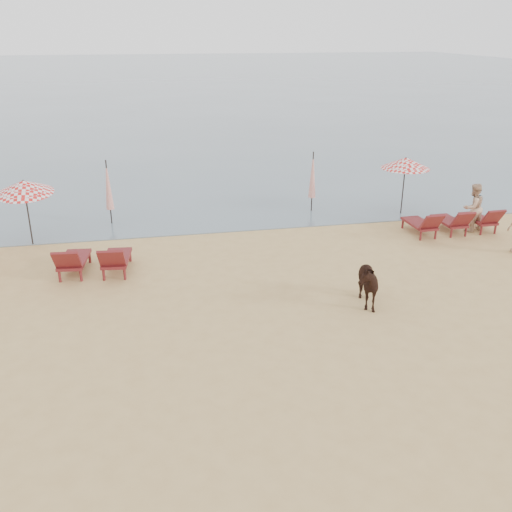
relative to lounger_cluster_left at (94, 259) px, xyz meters
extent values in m
plane|color=tan|center=(4.25, -7.18, -0.47)|extent=(120.00, 120.00, 0.00)
cube|color=#51606B|center=(4.25, 72.82, -0.47)|extent=(160.00, 140.00, 0.06)
cube|color=maroon|center=(-0.57, 0.31, -0.09)|extent=(0.87, 1.59, 0.09)
cube|color=maroon|center=(-0.66, -0.50, 0.21)|extent=(0.76, 0.57, 0.67)
cube|color=maroon|center=(0.62, 0.18, -0.09)|extent=(0.87, 1.59, 0.09)
cube|color=maroon|center=(0.54, -0.63, 0.21)|extent=(0.76, 0.57, 0.67)
cube|color=maroon|center=(10.66, 1.43, -0.11)|extent=(0.72, 1.46, 0.08)
cube|color=maroon|center=(10.69, 0.66, 0.17)|extent=(0.69, 0.50, 0.63)
cube|color=maroon|center=(11.79, 1.48, -0.11)|extent=(0.72, 1.46, 0.08)
cube|color=maroon|center=(11.82, 0.71, 0.17)|extent=(0.69, 0.50, 0.63)
cube|color=maroon|center=(12.91, 1.52, -0.11)|extent=(0.72, 1.46, 0.08)
cube|color=maroon|center=(12.95, 0.75, 0.17)|extent=(0.69, 0.50, 0.63)
cylinder|color=black|center=(-2.14, 2.87, 0.52)|extent=(0.05, 0.05, 1.99)
cone|color=red|center=(-2.14, 2.87, 1.47)|extent=(1.76, 1.79, 0.60)
sphere|color=black|center=(-2.14, 2.87, 1.65)|extent=(0.07, 0.07, 0.07)
cylinder|color=black|center=(11.00, 3.61, 0.53)|extent=(0.04, 0.04, 2.00)
cone|color=red|center=(11.00, 3.61, 1.48)|extent=(1.78, 1.78, 0.40)
sphere|color=black|center=(11.00, 3.61, 1.66)|extent=(0.07, 0.07, 0.07)
cylinder|color=black|center=(0.31, 4.53, 0.69)|extent=(0.05, 0.05, 2.33)
cone|color=red|center=(0.31, 4.53, 0.97)|extent=(0.28, 0.28, 1.75)
cylinder|color=black|center=(7.78, 4.60, 0.68)|extent=(0.05, 0.05, 2.31)
cone|color=red|center=(7.78, 4.60, 0.96)|extent=(0.28, 0.28, 1.73)
imported|color=black|center=(6.80, -3.26, 0.15)|extent=(0.82, 1.53, 1.24)
imported|color=tan|center=(12.54, 1.35, 0.36)|extent=(0.95, 0.82, 1.68)
camera|label=1|loc=(1.58, -15.54, 6.12)|focal=40.00mm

